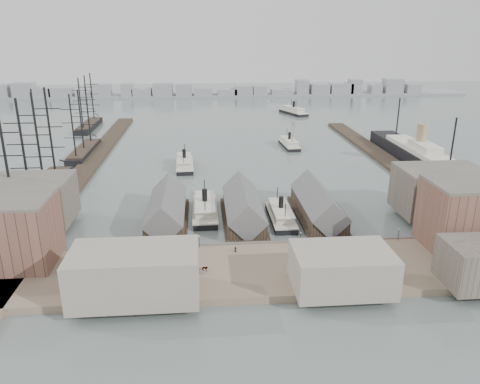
{
  "coord_description": "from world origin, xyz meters",
  "views": [
    {
      "loc": [
        -13.26,
        -131.42,
        62.65
      ],
      "look_at": [
        0.0,
        30.0,
        6.0
      ],
      "focal_mm": 35.0,
      "sensor_mm": 36.0,
      "label": 1
    }
  ],
  "objects": [
    {
      "name": "far_shore",
      "position": [
        -2.07,
        334.14,
        3.91
      ],
      "size": [
        500.0,
        40.0,
        15.72
      ],
      "color": "gray",
      "rests_on": "ground"
    },
    {
      "name": "pedestrian_6",
      "position": [
        24.82,
        -9.61,
        2.89
      ],
      "size": [
        0.96,
        0.81,
        1.78
      ],
      "primitive_type": "imported",
      "rotation": [
        0.0,
        0.0,
        2.97
      ],
      "color": "black",
      "rests_on": "quay"
    },
    {
      "name": "ferry_shed_center",
      "position": [
        0.0,
        16.88,
        4.64
      ],
      "size": [
        14.0,
        42.0,
        12.6
      ],
      "color": "#2D231C",
      "rests_on": "ground"
    },
    {
      "name": "horse_cart_right",
      "position": [
        24.58,
        -23.8,
        2.83
      ],
      "size": [
        4.67,
        1.8,
        1.65
      ],
      "rotation": [
        0.0,
        0.0,
        1.52
      ],
      "color": "black",
      "rests_on": "quay"
    },
    {
      "name": "street_bldg_center",
      "position": [
        20.0,
        -32.0,
        7.0
      ],
      "size": [
        24.0,
        16.0,
        10.0
      ],
      "primitive_type": "cube",
      "color": "gray",
      "rests_on": "quay"
    },
    {
      "name": "pedestrian_1",
      "position": [
        -36.17,
        -23.61,
        2.8
      ],
      "size": [
        0.96,
        0.86,
        1.61
      ],
      "primitive_type": "imported",
      "rotation": [
        0.0,
        0.0,
        2.75
      ],
      "color": "black",
      "rests_on": "quay"
    },
    {
      "name": "lamp_post_near_w",
      "position": [
        -15.0,
        -7.0,
        4.71
      ],
      "size": [
        0.44,
        0.44,
        3.92
      ],
      "color": "black",
      "rests_on": "quay"
    },
    {
      "name": "tram",
      "position": [
        28.11,
        -17.21,
        4.08
      ],
      "size": [
        3.7,
        11.61,
        4.07
      ],
      "rotation": [
        0.0,
        0.0,
        -0.06
      ],
      "color": "black",
      "rests_on": "quay"
    },
    {
      "name": "street_bldg_west",
      "position": [
        -30.0,
        -32.0,
        8.0
      ],
      "size": [
        30.0,
        16.0,
        12.0
      ],
      "primitive_type": "cube",
      "color": "gray",
      "rests_on": "quay"
    },
    {
      "name": "sailing_ship_far",
      "position": [
        -87.92,
        183.14,
        2.49
      ],
      "size": [
        8.38,
        46.56,
        34.46
      ],
      "color": "black",
      "rests_on": "ground"
    },
    {
      "name": "lamp_post_near_e",
      "position": [
        15.0,
        -7.0,
        4.71
      ],
      "size": [
        0.44,
        0.44,
        3.92
      ],
      "color": "black",
      "rests_on": "quay"
    },
    {
      "name": "lamp_post_far_e",
      "position": [
        45.0,
        -7.0,
        4.71
      ],
      "size": [
        0.44,
        0.44,
        3.92
      ],
      "color": "black",
      "rests_on": "quay"
    },
    {
      "name": "ferry_open_far",
      "position": [
        57.73,
        226.28,
        2.48
      ],
      "size": [
        19.23,
        30.88,
        10.6
      ],
      "rotation": [
        0.0,
        0.0,
        0.38
      ],
      "color": "black",
      "rests_on": "ground"
    },
    {
      "name": "ferry_shed_east",
      "position": [
        26.0,
        16.88,
        4.64
      ],
      "size": [
        14.0,
        42.0,
        12.6
      ],
      "color": "#2D231C",
      "rests_on": "ground"
    },
    {
      "name": "sailing_ship_near",
      "position": [
        -76.93,
        43.96,
        2.95
      ],
      "size": [
        9.79,
        67.44,
        40.25
      ],
      "color": "black",
      "rests_on": "ground"
    },
    {
      "name": "pedestrian_0",
      "position": [
        -41.5,
        -13.44,
        2.85
      ],
      "size": [
        0.75,
        0.76,
        1.7
      ],
      "primitive_type": "imported",
      "rotation": [
        0.0,
        0.0,
        3.98
      ],
      "color": "black",
      "rests_on": "quay"
    },
    {
      "name": "ferry_docked_west",
      "position": [
        -13.0,
        23.71,
        2.39
      ],
      "size": [
        8.55,
        28.51,
        10.18
      ],
      "color": "black",
      "rests_on": "ground"
    },
    {
      "name": "pedestrian_2",
      "position": [
        -29.84,
        -12.57,
        2.8
      ],
      "size": [
        0.79,
        1.13,
        1.59
      ],
      "primitive_type": "imported",
      "rotation": [
        0.0,
        0.0,
        4.92
      ],
      "color": "black",
      "rests_on": "quay"
    },
    {
      "name": "ferry_docked_east",
      "position": [
        13.0,
        16.51,
        2.14
      ],
      "size": [
        7.69,
        25.63,
        9.15
      ],
      "color": "black",
      "rests_on": "ground"
    },
    {
      "name": "lamp_post_far_w",
      "position": [
        -45.0,
        -7.0,
        4.71
      ],
      "size": [
        0.44,
        0.44,
        3.92
      ],
      "color": "black",
      "rests_on": "quay"
    },
    {
      "name": "pedestrian_5",
      "position": [
        12.23,
        -16.7,
        2.91
      ],
      "size": [
        0.74,
        0.6,
        1.82
      ],
      "primitive_type": "imported",
      "rotation": [
        0.0,
        0.0,
        0.18
      ],
      "color": "black",
      "rests_on": "quay"
    },
    {
      "name": "warehouse_east_back",
      "position": [
        68.0,
        15.0,
        9.5
      ],
      "size": [
        28.0,
        20.0,
        15.0
      ],
      "primitive_type": "cube",
      "color": "#60564C",
      "rests_on": "east_land"
    },
    {
      "name": "warehouse_east_front",
      "position": [
        66.0,
        -12.0,
        11.5
      ],
      "size": [
        30.0,
        18.0,
        19.0
      ],
      "primitive_type": "cube",
      "color": "brown",
      "rests_on": "east_land"
    },
    {
      "name": "ferry_open_mid",
      "position": [
        35.23,
        121.38,
        2.06
      ],
      "size": [
        8.93,
        25.01,
        8.78
      ],
      "rotation": [
        0.0,
        0.0,
        0.06
      ],
      "color": "black",
      "rests_on": "ground"
    },
    {
      "name": "sailing_ship_mid",
      "position": [
        -75.31,
        113.12,
        2.42
      ],
      "size": [
        8.21,
        47.45,
        33.76
      ],
      "color": "black",
      "rests_on": "ground"
    },
    {
      "name": "pedestrian_7",
      "position": [
        35.51,
        -25.25,
        2.86
      ],
      "size": [
        1.2,
        1.26,
        1.72
      ],
      "primitive_type": "imported",
      "rotation": [
        0.0,
        0.0,
        4.02
      ],
      "color": "black",
      "rests_on": "quay"
    },
    {
      "name": "warehouse_west_back",
      "position": [
        -70.0,
        18.0,
        9.0
      ],
      "size": [
        26.0,
        20.0,
        14.0
      ],
      "primitive_type": "cube",
      "color": "#60564C",
      "rests_on": "west_land"
    },
    {
      "name": "seawall",
      "position": [
        0.0,
        -5.2,
        1.15
      ],
      "size": [
        180.0,
        1.2,
        2.3
      ],
      "primitive_type": "cube",
      "color": "#59544C",
      "rests_on": "ground"
    },
    {
      "name": "horse_cart_left",
      "position": [
        -38.31,
        -18.07,
        2.84
      ],
      "size": [
        4.71,
        3.7,
        1.69
      ],
      "rotation": [
        0.0,
        0.0,
        1.01
      ],
      "color": "black",
      "rests_on": "quay"
    },
    {
      "name": "ocean_steamer",
      "position": [
        92.0,
        81.93,
        4.23
      ],
      "size": [
        13.47,
        98.47,
        19.69
      ],
      "color": "black",
      "rests_on": "ground"
    },
    {
      "name": "pedestrian_3",
      "position": [
        -21.73,
        -20.8,
        2.86
      ],
      "size": [
        1.08,
        0.86,
        1.72
      ],
      "primitive_type": "imported",
      "rotation": [
        0.0,
        0.0,
        0.52
      ],
      "color": "black",
      "rests_on": "quay"
    },
    {
      "name": "ferry_open_near",
      "position": [
        -22.05,
        84.4,
        2.24
      ],
      "size": [
        9.17,
        27.13,
        9.58
      ],
      "rotation": [
        0.0,
        0.0,
        0.04
      ],
      "color": "black",
      "rests_on": "ground"
    },
    {
      "name": "ground",
      "position": [
        0.0,
        0.0,
        0.0
      ],
      "size": [
        900.0,
        900.0,
        0.0
      ],
      "primitive_type": "plane",
      "color": "#566461",
      "rests_on": "ground"
    },
    {
      "name": "east_wharf",
      "position": [
        78.0,
        90.0,
        0.8
      ],
      "size": [
        10.0,
        180.0,
        1.6
      ],
      "primitive_type": "cube",
      "color": "#2D231C",
      "rests_on": "ground"
    },
    {
      "name": "horse_cart_center",
      "position": [
        -14.5,
        -21.3,
        2.76
      ],
      "size": [
        4.88,
        2.39,
        1.43
      ],
      "rotation": [
        0.0,
        0.0,
        1.29
      ],
      "color": "black",
      "rests_on": "quay"
    },
    {
      "name": "ferry_shed_west",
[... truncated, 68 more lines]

